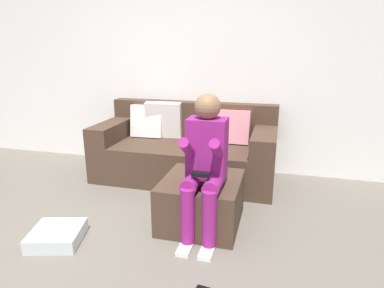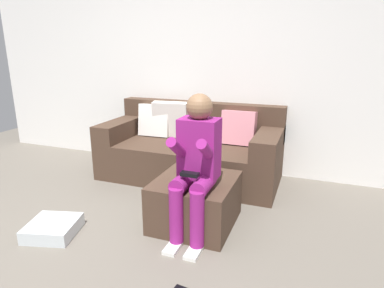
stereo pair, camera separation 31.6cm
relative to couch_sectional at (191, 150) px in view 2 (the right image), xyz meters
The scene contains 6 objects.
ground_plane 1.89m from the couch_sectional, 96.01° to the right, with size 7.79×7.79×0.00m, color #6B6359.
wall_back 1.16m from the couch_sectional, 113.55° to the left, with size 5.99×0.10×2.76m, color white.
couch_sectional is the anchor object (origin of this frame).
ottoman 1.14m from the couch_sectional, 67.06° to the right, with size 0.66×0.70×0.41m, color #473326.
person_seated 1.35m from the couch_sectional, 67.43° to the right, with size 0.31×0.56×1.16m.
storage_bin 1.77m from the couch_sectional, 110.23° to the right, with size 0.38×0.38×0.11m, color silver.
Camera 2 is at (1.54, -1.66, 1.49)m, focal length 30.88 mm.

